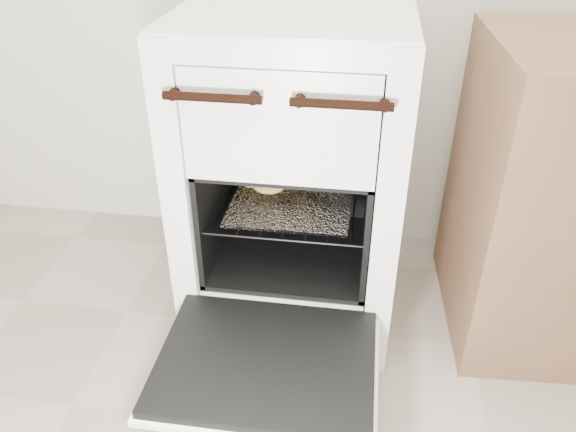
% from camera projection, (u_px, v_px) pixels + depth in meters
% --- Properties ---
extents(stove, '(0.55, 0.61, 0.84)m').
position_uv_depth(stove, '(295.00, 176.00, 1.52)').
color(stove, white).
rests_on(stove, ground).
extents(oven_door, '(0.50, 0.39, 0.03)m').
position_uv_depth(oven_door, '(266.00, 363.00, 1.25)').
color(oven_door, black).
rests_on(oven_door, stove).
extents(oven_rack, '(0.40, 0.39, 0.01)m').
position_uv_depth(oven_rack, '(292.00, 201.00, 1.49)').
color(oven_rack, black).
rests_on(oven_rack, stove).
extents(foil_sheet, '(0.31, 0.28, 0.01)m').
position_uv_depth(foil_sheet, '(291.00, 203.00, 1.47)').
color(foil_sheet, white).
rests_on(foil_sheet, oven_rack).
extents(baked_rolls, '(0.25, 0.16, 0.04)m').
position_uv_depth(baked_rolls, '(271.00, 180.00, 1.53)').
color(baked_rolls, '#DCAB58').
rests_on(baked_rolls, foil_sheet).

